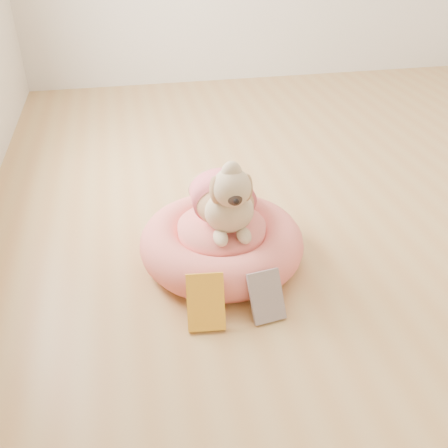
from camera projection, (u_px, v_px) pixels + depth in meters
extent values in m
plane|color=tan|center=(364.00, 195.00, 2.72)|extent=(4.50, 4.50, 0.00)
cylinder|color=#F86461|center=(222.00, 249.00, 2.20)|extent=(0.52, 0.52, 0.11)
torus|color=#F86461|center=(222.00, 242.00, 2.18)|extent=(0.71, 0.71, 0.18)
cylinder|color=#F86461|center=(222.00, 234.00, 2.15)|extent=(0.38, 0.38, 0.10)
cube|color=yellow|center=(206.00, 302.00, 1.84)|extent=(0.15, 0.15, 0.19)
cube|color=white|center=(266.00, 296.00, 1.88)|extent=(0.14, 0.13, 0.18)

